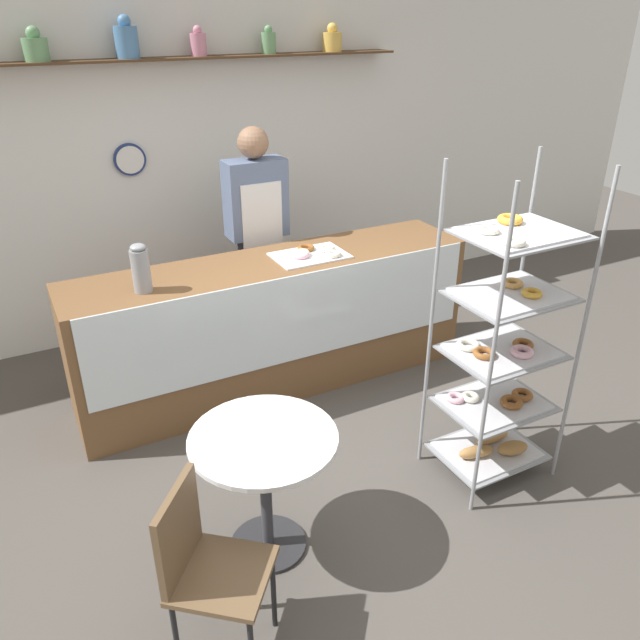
# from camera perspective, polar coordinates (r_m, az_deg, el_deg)

# --- Properties ---
(ground_plane) EXTENTS (14.00, 14.00, 0.00)m
(ground_plane) POSITION_cam_1_polar(r_m,az_deg,el_deg) (4.02, 2.57, -12.94)
(ground_plane) COLOR #4C4742
(back_wall) EXTENTS (10.00, 0.30, 2.70)m
(back_wall) POSITION_cam_1_polar(r_m,az_deg,el_deg) (5.48, -10.47, 13.74)
(back_wall) COLOR white
(back_wall) RESTS_ON ground_plane
(display_counter) EXTENTS (2.88, 0.62, 0.99)m
(display_counter) POSITION_cam_1_polar(r_m,az_deg,el_deg) (4.55, -4.08, -0.36)
(display_counter) COLOR brown
(display_counter) RESTS_ON ground_plane
(pastry_rack) EXTENTS (0.66, 0.52, 1.89)m
(pastry_rack) POSITION_cam_1_polar(r_m,az_deg,el_deg) (3.70, 16.20, -3.57)
(pastry_rack) COLOR gray
(pastry_rack) RESTS_ON ground_plane
(person_worker) EXTENTS (0.46, 0.24, 1.80)m
(person_worker) POSITION_cam_1_polar(r_m,az_deg,el_deg) (4.87, -5.75, 7.80)
(person_worker) COLOR #282833
(person_worker) RESTS_ON ground_plane
(cafe_table) EXTENTS (0.73, 0.73, 0.71)m
(cafe_table) POSITION_cam_1_polar(r_m,az_deg,el_deg) (3.17, -5.10, -13.09)
(cafe_table) COLOR #262628
(cafe_table) RESTS_ON ground_plane
(cafe_chair) EXTENTS (0.53, 0.53, 0.88)m
(cafe_chair) POSITION_cam_1_polar(r_m,az_deg,el_deg) (2.77, -10.71, -20.67)
(cafe_chair) COLOR black
(cafe_chair) RESTS_ON ground_plane
(coffee_carafe) EXTENTS (0.11, 0.11, 0.31)m
(coffee_carafe) POSITION_cam_1_polar(r_m,az_deg,el_deg) (3.96, -16.08, 4.55)
(coffee_carafe) COLOR gray
(coffee_carafe) RESTS_ON display_counter
(donut_tray_counter) EXTENTS (0.51, 0.35, 0.05)m
(donut_tray_counter) POSITION_cam_1_polar(r_m,az_deg,el_deg) (4.42, -0.76, 6.10)
(donut_tray_counter) COLOR silver
(donut_tray_counter) RESTS_ON display_counter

